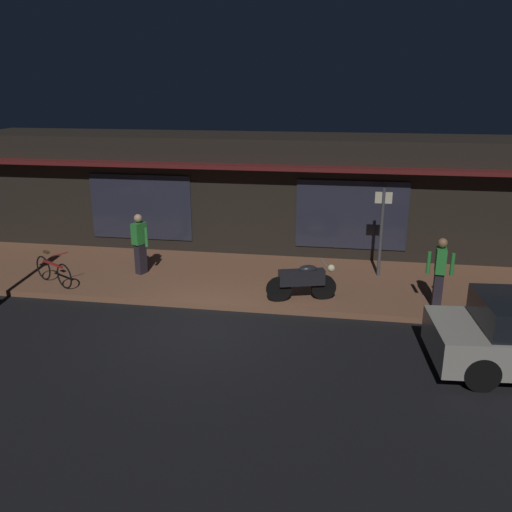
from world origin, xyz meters
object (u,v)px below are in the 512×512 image
bicycle_parked (53,271)px  sign_post (382,227)px  motorcycle (303,281)px  person_photographer (140,243)px  person_bystander (440,271)px

bicycle_parked → sign_post: (8.37, 2.04, 1.00)m
sign_post → motorcycle: bearing=-132.3°
bicycle_parked → person_photographer: 2.32m
person_photographer → person_bystander: 7.74m
bicycle_parked → sign_post: 8.67m
motorcycle → bicycle_parked: 6.47m
bicycle_parked → sign_post: bearing=13.7°
person_bystander → sign_post: sign_post is taller
bicycle_parked → person_bystander: 9.61m
bicycle_parked → person_bystander: person_bystander is taller
sign_post → bicycle_parked: bearing=-166.3°
bicycle_parked → person_photographer: size_ratio=0.87×
person_photographer → person_bystander: same height
person_photographer → sign_post: (6.43, 0.88, 0.48)m
person_bystander → sign_post: size_ratio=0.70×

